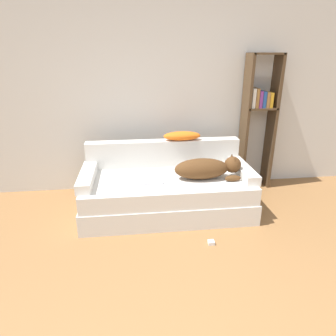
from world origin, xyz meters
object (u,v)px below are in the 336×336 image
Objects in this scene: dog at (207,168)px; power_adapter at (211,242)px; laptop at (149,181)px; throw_pillow at (182,136)px; couch at (167,195)px; bookshelf at (259,114)px.

power_adapter is at bearing -97.89° from dog.
dog reaches higher than power_adapter.
laptop is 0.73m from throw_pillow.
dog is at bearing -64.61° from throw_pillow.
throw_pillow reaches higher than laptop.
dog is (0.44, -0.08, 0.34)m from couch.
laptop is 0.17× the size of bookshelf.
bookshelf is (1.47, 0.68, 0.56)m from laptop.
laptop is 4.99× the size of power_adapter.
couch is at bearing 21.62° from laptop.
throw_pillow is (0.43, 0.46, 0.37)m from laptop.
bookshelf is at bearing 25.13° from couch.
dog is at bearing 82.11° from power_adapter.
throw_pillow is at bearing 96.64° from power_adapter.
couch is at bearing 170.19° from dog.
bookshelf is (0.83, 0.67, 0.45)m from dog.
throw_pillow reaches higher than power_adapter.
bookshelf is at bearing 54.89° from power_adapter.
bookshelf reaches higher than power_adapter.
laptop reaches higher than power_adapter.
power_adapter is at bearing -83.36° from throw_pillow.
bookshelf is 1.87m from power_adapter.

